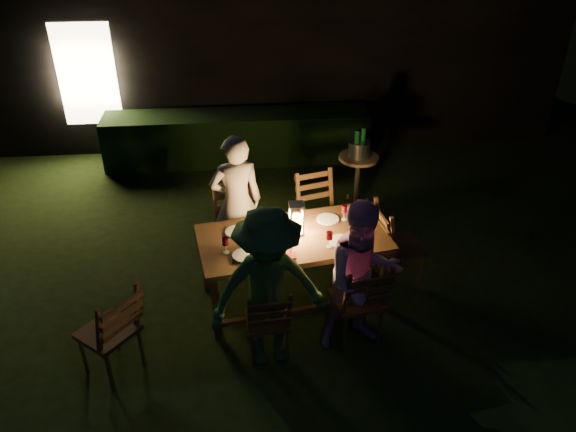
{
  "coord_description": "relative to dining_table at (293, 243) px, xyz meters",
  "views": [
    {
      "loc": [
        -0.45,
        -4.69,
        4.02
      ],
      "look_at": [
        0.01,
        0.41,
        0.91
      ],
      "focal_mm": 35.0,
      "sensor_mm": 36.0,
      "label": 1
    }
  ],
  "objects": [
    {
      "name": "chair_end",
      "position": [
        1.21,
        0.2,
        -0.41
      ],
      "size": [
        0.57,
        0.54,
        1.05
      ],
      "rotation": [
        0.0,
        0.0,
        -1.41
      ],
      "color": "#54371C",
      "rests_on": "ground"
    },
    {
      "name": "side_table",
      "position": [
        1.1,
        2.0,
        -0.08
      ],
      "size": [
        0.55,
        0.55,
        0.74
      ],
      "color": "brown",
      "rests_on": "ground"
    },
    {
      "name": "wineglass_a",
      "position": [
        -0.34,
        0.23,
        0.17
      ],
      "size": [
        0.06,
        0.06,
        0.18
      ],
      "primitive_type": null,
      "color": "#59070F",
      "rests_on": "dining_table"
    },
    {
      "name": "phone",
      "position": [
        -0.56,
        -0.4,
        0.08
      ],
      "size": [
        0.14,
        0.07,
        0.01
      ],
      "primitive_type": "cube",
      "color": "black",
      "rests_on": "dining_table"
    },
    {
      "name": "garden_envelope",
      "position": [
        -0.05,
        6.0,
        0.85
      ],
      "size": [
        40.0,
        40.0,
        3.2
      ],
      "color": "black",
      "rests_on": "ground"
    },
    {
      "name": "bottle_table",
      "position": [
        -0.25,
        -0.04,
        0.22
      ],
      "size": [
        0.07,
        0.07,
        0.28
      ],
      "primitive_type": "cylinder",
      "color": "#0F471E",
      "rests_on": "dining_table"
    },
    {
      "name": "napkin_right",
      "position": [
        0.59,
        -0.21,
        0.09
      ],
      "size": [
        0.18,
        0.14,
        0.01
      ],
      "primitive_type": "cube",
      "color": "red",
      "rests_on": "dining_table"
    },
    {
      "name": "wineglass_b",
      "position": [
        -0.69,
        -0.24,
        0.17
      ],
      "size": [
        0.06,
        0.06,
        0.18
      ],
      "primitive_type": null,
      "color": "#59070F",
      "rests_on": "dining_table"
    },
    {
      "name": "person_house_side",
      "position": [
        -0.58,
        0.74,
        0.09
      ],
      "size": [
        0.66,
        0.49,
        1.65
      ],
      "primitive_type": "imported",
      "rotation": [
        0.0,
        0.0,
        3.3
      ],
      "color": "beige",
      "rests_on": "ground"
    },
    {
      "name": "bottle_bucket_a",
      "position": [
        1.05,
        1.96,
        0.17
      ],
      "size": [
        0.07,
        0.07,
        0.32
      ],
      "primitive_type": "cylinder",
      "color": "#0F471E",
      "rests_on": "side_table"
    },
    {
      "name": "plate_far_left",
      "position": [
        -0.58,
        0.13,
        0.09
      ],
      "size": [
        0.25,
        0.25,
        0.01
      ],
      "primitive_type": "cylinder",
      "color": "white",
      "rests_on": "dining_table"
    },
    {
      "name": "chair_spare",
      "position": [
        -1.76,
        -0.91,
        -0.42
      ],
      "size": [
        0.68,
        0.67,
        1.04
      ],
      "rotation": [
        0.0,
        0.0,
        0.87
      ],
      "color": "#54371C",
      "rests_on": "ground"
    },
    {
      "name": "lantern",
      "position": [
        0.04,
        0.06,
        0.24
      ],
      "size": [
        0.16,
        0.16,
        0.35
      ],
      "color": "white",
      "rests_on": "dining_table"
    },
    {
      "name": "chair_near_left",
      "position": [
        -0.32,
        -0.83,
        -0.46
      ],
      "size": [
        0.44,
        0.46,
        0.91
      ],
      "rotation": [
        0.0,
        0.0,
        0.08
      ],
      "color": "#54371C",
      "rests_on": "ground"
    },
    {
      "name": "dining_table",
      "position": [
        0.0,
        0.0,
        0.0
      ],
      "size": [
        2.08,
        1.27,
        0.81
      ],
      "rotation": [
        0.0,
        0.0,
        0.16
      ],
      "color": "#54371C",
      "rests_on": "ground"
    },
    {
      "name": "plate_near_right",
      "position": [
        0.48,
        -0.14,
        0.09
      ],
      "size": [
        0.25,
        0.25,
        0.01
      ],
      "primitive_type": "cylinder",
      "color": "white",
      "rests_on": "dining_table"
    },
    {
      "name": "bottle_bucket_b",
      "position": [
        1.15,
        2.04,
        0.17
      ],
      "size": [
        0.07,
        0.07,
        0.32
      ],
      "primitive_type": "cylinder",
      "color": "#0F471E",
      "rests_on": "side_table"
    },
    {
      "name": "wineglass_c",
      "position": [
        0.34,
        -0.23,
        0.17
      ],
      "size": [
        0.06,
        0.06,
        0.18
      ],
      "primitive_type": null,
      "color": "#59070F",
      "rests_on": "dining_table"
    },
    {
      "name": "person_opp_right",
      "position": [
        0.58,
        -0.74,
        0.06
      ],
      "size": [
        0.86,
        0.72,
        1.59
      ],
      "primitive_type": "imported",
      "rotation": [
        0.0,
        0.0,
        0.16
      ],
      "color": "#D190C9",
      "rests_on": "ground"
    },
    {
      "name": "chair_far_right",
      "position": [
        0.42,
        0.85,
        -0.41
      ],
      "size": [
        0.59,
        0.62,
        1.06
      ],
      "rotation": [
        0.0,
        0.0,
        3.42
      ],
      "color": "#54371C",
      "rests_on": "ground"
    },
    {
      "name": "napkin_left",
      "position": [
        -0.1,
        -0.34,
        0.09
      ],
      "size": [
        0.18,
        0.14,
        0.01
      ],
      "primitive_type": "cube",
      "color": "red",
      "rests_on": "dining_table"
    },
    {
      "name": "chair_near_right",
      "position": [
        0.57,
        -0.69,
        -0.42
      ],
      "size": [
        0.55,
        0.58,
        1.04
      ],
      "rotation": [
        0.0,
        0.0,
        0.2
      ],
      "color": "#54371C",
      "rests_on": "ground"
    },
    {
      "name": "wineglass_e",
      "position": [
        -0.05,
        -0.31,
        0.17
      ],
      "size": [
        0.06,
        0.06,
        0.18
      ],
      "primitive_type": null,
      "color": "silver",
      "rests_on": "dining_table"
    },
    {
      "name": "plate_far_right",
      "position": [
        0.41,
        0.29,
        0.09
      ],
      "size": [
        0.25,
        0.25,
        0.01
      ],
      "primitive_type": "cylinder",
      "color": "white",
      "rests_on": "dining_table"
    },
    {
      "name": "wineglass_d",
      "position": [
        0.58,
        0.28,
        0.17
      ],
      "size": [
        0.06,
        0.06,
        0.18
      ],
      "primitive_type": null,
      "color": "#59070F",
      "rests_on": "dining_table"
    },
    {
      "name": "plate_near_left",
      "position": [
        -0.51,
        -0.31,
        0.09
      ],
      "size": [
        0.25,
        0.25,
        0.01
      ],
      "primitive_type": "cylinder",
      "color": "white",
      "rests_on": "dining_table"
    },
    {
      "name": "ice_bucket",
      "position": [
        1.1,
        2.0,
        0.12
      ],
      "size": [
        0.3,
        0.3,
        0.22
      ],
      "primitive_type": "cylinder",
      "color": "#A5A8AD",
      "rests_on": "side_table"
    },
    {
      "name": "chair_far_left",
      "position": [
        -0.57,
        0.69,
        -0.41
      ],
      "size": [
        0.59,
        0.61,
        1.07
      ],
      "rotation": [
        0.0,
        0.0,
        3.38
      ],
      "color": "#54371C",
      "rests_on": "ground"
    },
    {
      "name": "person_opp_left",
      "position": [
        -0.31,
        -0.88,
        0.1
      ],
      "size": [
        1.16,
        0.78,
        1.66
      ],
      "primitive_type": "imported",
      "rotation": [
        0.0,
        0.0,
        0.16
      ],
      "color": "#316331",
      "rests_on": "ground"
    }
  ]
}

